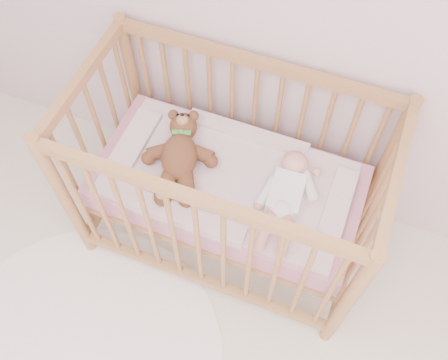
% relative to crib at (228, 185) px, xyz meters
% --- Properties ---
extents(crib, '(1.36, 0.76, 1.00)m').
position_rel_crib_xyz_m(crib, '(0.00, 0.00, 0.00)').
color(crib, '#B7794E').
rests_on(crib, floor).
extents(mattress, '(1.22, 0.62, 0.13)m').
position_rel_crib_xyz_m(mattress, '(0.00, 0.00, -0.01)').
color(mattress, pink).
rests_on(mattress, crib).
extents(blanket, '(1.10, 0.58, 0.06)m').
position_rel_crib_xyz_m(blanket, '(0.00, 0.00, 0.06)').
color(blanket, pink).
rests_on(blanket, mattress).
extents(baby, '(0.29, 0.55, 0.13)m').
position_rel_crib_xyz_m(baby, '(0.28, -0.02, 0.14)').
color(baby, white).
rests_on(baby, blanket).
extents(teddy_bear, '(0.50, 0.60, 0.14)m').
position_rel_crib_xyz_m(teddy_bear, '(-0.23, -0.02, 0.15)').
color(teddy_bear, brown).
rests_on(teddy_bear, blanket).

